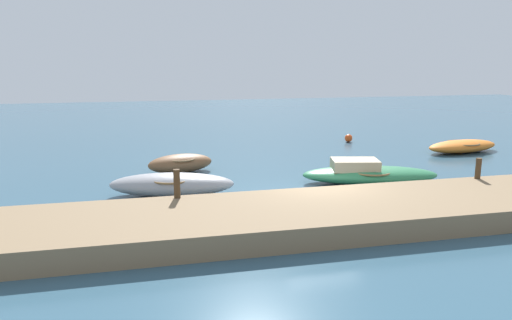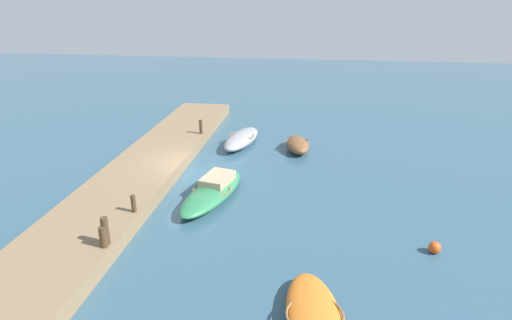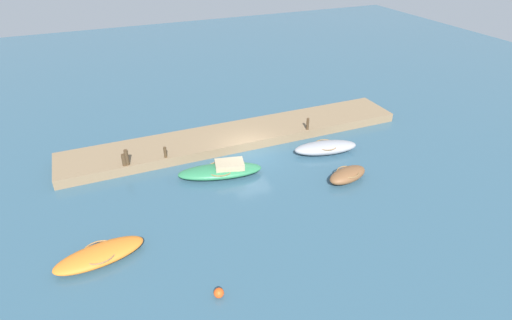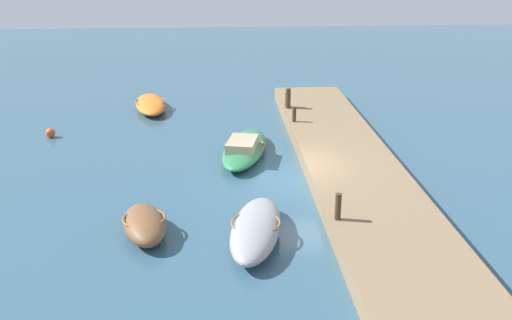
{
  "view_description": "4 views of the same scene",
  "coord_description": "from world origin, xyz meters",
  "px_view_note": "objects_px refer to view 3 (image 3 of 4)",
  "views": [
    {
      "loc": [
        -5.66,
        -14.76,
        4.71
      ],
      "look_at": [
        -1.46,
        3.11,
        0.85
      ],
      "focal_mm": 33.72,
      "sensor_mm": 36.0,
      "label": 1
    },
    {
      "loc": [
        20.0,
        6.3,
        8.89
      ],
      "look_at": [
        0.54,
        3.5,
        1.17
      ],
      "focal_mm": 30.11,
      "sensor_mm": 36.0,
      "label": 2
    },
    {
      "loc": [
        9.22,
        22.78,
        14.02
      ],
      "look_at": [
        0.55,
        2.32,
        0.93
      ],
      "focal_mm": 29.18,
      "sensor_mm": 36.0,
      "label": 3
    },
    {
      "loc": [
        -20.75,
        2.93,
        8.82
      ],
      "look_at": [
        -1.27,
        1.57,
        1.33
      ],
      "focal_mm": 40.63,
      "sensor_mm": 36.0,
      "label": 4
    }
  ],
  "objects_px": {
    "mooring_post_east": "(124,160)",
    "dinghy_brown": "(347,175)",
    "rowboat_orange": "(100,255)",
    "mooring_post_mid_west": "(165,152)",
    "motorboat_green": "(221,170)",
    "rowboat_grey": "(326,148)",
    "mooring_post_west": "(308,124)",
    "marker_buoy": "(219,293)",
    "mooring_post_mid_east": "(127,157)"
  },
  "relations": [
    {
      "from": "motorboat_green",
      "to": "dinghy_brown",
      "type": "height_order",
      "value": "motorboat_green"
    },
    {
      "from": "rowboat_grey",
      "to": "marker_buoy",
      "type": "height_order",
      "value": "rowboat_grey"
    },
    {
      "from": "rowboat_orange",
      "to": "marker_buoy",
      "type": "bearing_deg",
      "value": 126.79
    },
    {
      "from": "dinghy_brown",
      "to": "mooring_post_east",
      "type": "xyz_separation_m",
      "value": [
        12.36,
        -6.03,
        0.62
      ]
    },
    {
      "from": "dinghy_brown",
      "to": "rowboat_grey",
      "type": "distance_m",
      "value": 3.53
    },
    {
      "from": "dinghy_brown",
      "to": "rowboat_orange",
      "type": "bearing_deg",
      "value": -7.91
    },
    {
      "from": "motorboat_green",
      "to": "rowboat_grey",
      "type": "relative_size",
      "value": 1.19
    },
    {
      "from": "dinghy_brown",
      "to": "marker_buoy",
      "type": "relative_size",
      "value": 6.68
    },
    {
      "from": "mooring_post_west",
      "to": "mooring_post_east",
      "type": "bearing_deg",
      "value": 0.0
    },
    {
      "from": "mooring_post_east",
      "to": "marker_buoy",
      "type": "height_order",
      "value": "mooring_post_east"
    },
    {
      "from": "rowboat_grey",
      "to": "mooring_post_east",
      "type": "distance_m",
      "value": 13.18
    },
    {
      "from": "marker_buoy",
      "to": "mooring_post_mid_east",
      "type": "bearing_deg",
      "value": -79.91
    },
    {
      "from": "mooring_post_mid_east",
      "to": "marker_buoy",
      "type": "relative_size",
      "value": 2.31
    },
    {
      "from": "rowboat_grey",
      "to": "mooring_post_mid_west",
      "type": "xyz_separation_m",
      "value": [
        10.36,
        -2.55,
        0.6
      ]
    },
    {
      "from": "mooring_post_east",
      "to": "mooring_post_mid_east",
      "type": "bearing_deg",
      "value": 180.0
    },
    {
      "from": "mooring_post_west",
      "to": "mooring_post_mid_west",
      "type": "xyz_separation_m",
      "value": [
        10.35,
        0.0,
        -0.07
      ]
    },
    {
      "from": "rowboat_orange",
      "to": "mooring_post_west",
      "type": "xyz_separation_m",
      "value": [
        -15.1,
        -7.29,
        0.76
      ]
    },
    {
      "from": "rowboat_grey",
      "to": "mooring_post_east",
      "type": "xyz_separation_m",
      "value": [
        12.92,
        -2.55,
        0.61
      ]
    },
    {
      "from": "motorboat_green",
      "to": "dinghy_brown",
      "type": "relative_size",
      "value": 1.83
    },
    {
      "from": "rowboat_orange",
      "to": "mooring_post_mid_west",
      "type": "distance_m",
      "value": 8.73
    },
    {
      "from": "mooring_post_west",
      "to": "mooring_post_east",
      "type": "relative_size",
      "value": 1.15
    },
    {
      "from": "rowboat_orange",
      "to": "mooring_post_west",
      "type": "distance_m",
      "value": 16.79
    },
    {
      "from": "dinghy_brown",
      "to": "marker_buoy",
      "type": "distance_m",
      "value": 11.53
    },
    {
      "from": "dinghy_brown",
      "to": "rowboat_orange",
      "type": "relative_size",
      "value": 0.68
    },
    {
      "from": "motorboat_green",
      "to": "mooring_post_west",
      "type": "bearing_deg",
      "value": -148.57
    },
    {
      "from": "rowboat_grey",
      "to": "mooring_post_west",
      "type": "bearing_deg",
      "value": -78.7
    },
    {
      "from": "rowboat_orange",
      "to": "mooring_post_mid_west",
      "type": "bearing_deg",
      "value": -132.41
    },
    {
      "from": "mooring_post_west",
      "to": "mooring_post_east",
      "type": "xyz_separation_m",
      "value": [
        12.91,
        0.0,
        -0.06
      ]
    },
    {
      "from": "rowboat_orange",
      "to": "mooring_post_mid_west",
      "type": "xyz_separation_m",
      "value": [
        -4.75,
        -7.29,
        0.68
      ]
    },
    {
      "from": "motorboat_green",
      "to": "dinghy_brown",
      "type": "xyz_separation_m",
      "value": [
        -6.92,
        3.51,
        0.02
      ]
    },
    {
      "from": "rowboat_orange",
      "to": "mooring_post_mid_east",
      "type": "xyz_separation_m",
      "value": [
        -2.38,
        -7.29,
        0.84
      ]
    },
    {
      "from": "rowboat_grey",
      "to": "mooring_post_mid_east",
      "type": "bearing_deg",
      "value": -0.36
    },
    {
      "from": "marker_buoy",
      "to": "motorboat_green",
      "type": "bearing_deg",
      "value": -109.49
    },
    {
      "from": "mooring_post_west",
      "to": "marker_buoy",
      "type": "xyz_separation_m",
      "value": [
        10.66,
        11.56,
        -0.85
      ]
    },
    {
      "from": "motorboat_green",
      "to": "mooring_post_mid_east",
      "type": "bearing_deg",
      "value": -12.91
    },
    {
      "from": "mooring_post_mid_east",
      "to": "mooring_post_east",
      "type": "xyz_separation_m",
      "value": [
        0.18,
        0.0,
        -0.14
      ]
    },
    {
      "from": "dinghy_brown",
      "to": "mooring_post_mid_west",
      "type": "xyz_separation_m",
      "value": [
        9.79,
        -6.03,
        0.6
      ]
    },
    {
      "from": "motorboat_green",
      "to": "rowboat_orange",
      "type": "xyz_separation_m",
      "value": [
        7.63,
        4.77,
        -0.07
      ]
    },
    {
      "from": "mooring_post_mid_east",
      "to": "mooring_post_east",
      "type": "bearing_deg",
      "value": 0.0
    },
    {
      "from": "rowboat_orange",
      "to": "mooring_post_mid_east",
      "type": "bearing_deg",
      "value": -117.37
    },
    {
      "from": "dinghy_brown",
      "to": "mooring_post_east",
      "type": "bearing_deg",
      "value": -38.88
    },
    {
      "from": "mooring_post_east",
      "to": "dinghy_brown",
      "type": "bearing_deg",
      "value": 153.97
    },
    {
      "from": "rowboat_grey",
      "to": "mooring_post_west",
      "type": "xyz_separation_m",
      "value": [
        0.02,
        -2.55,
        0.67
      ]
    },
    {
      "from": "rowboat_grey",
      "to": "mooring_post_mid_east",
      "type": "xyz_separation_m",
      "value": [
        12.74,
        -2.55,
        0.75
      ]
    },
    {
      "from": "dinghy_brown",
      "to": "mooring_post_east",
      "type": "distance_m",
      "value": 13.76
    },
    {
      "from": "motorboat_green",
      "to": "mooring_post_mid_east",
      "type": "height_order",
      "value": "mooring_post_mid_east"
    },
    {
      "from": "mooring_post_mid_east",
      "to": "motorboat_green",
      "type": "bearing_deg",
      "value": 154.34
    },
    {
      "from": "rowboat_grey",
      "to": "marker_buoy",
      "type": "xyz_separation_m",
      "value": [
        10.68,
        9.01,
        -0.18
      ]
    },
    {
      "from": "rowboat_grey",
      "to": "mooring_post_west",
      "type": "distance_m",
      "value": 2.64
    },
    {
      "from": "mooring_post_west",
      "to": "rowboat_grey",
      "type": "bearing_deg",
      "value": 90.34
    }
  ]
}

